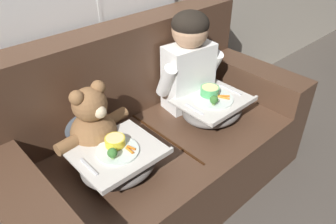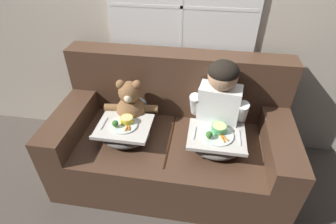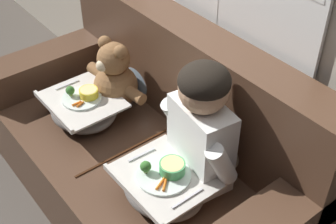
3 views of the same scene
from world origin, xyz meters
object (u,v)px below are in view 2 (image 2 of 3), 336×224
at_px(couch, 172,138).
at_px(throw_pillow_behind_child, 218,103).
at_px(teddy_bear, 131,106).
at_px(lap_tray_child, 216,141).
at_px(child_figure, 220,96).
at_px(lap_tray_teddy, 125,132).
at_px(throw_pillow_behind_teddy, 136,96).

relative_size(couch, throw_pillow_behind_child, 5.38).
relative_size(teddy_bear, lap_tray_child, 1.06).
xyz_separation_m(throw_pillow_behind_child, child_figure, (-0.00, -0.18, 0.19)).
relative_size(couch, lap_tray_teddy, 4.49).
height_order(throw_pillow_behind_teddy, child_figure, child_figure).
bearing_deg(child_figure, lap_tray_child, -89.93).
bearing_deg(throw_pillow_behind_child, throw_pillow_behind_teddy, 180.00).
bearing_deg(teddy_bear, throw_pillow_behind_teddy, 90.20).
bearing_deg(throw_pillow_behind_child, lap_tray_teddy, -151.14).
bearing_deg(teddy_bear, throw_pillow_behind_child, 14.37).
distance_m(lap_tray_child, lap_tray_teddy, 0.72).
relative_size(throw_pillow_behind_teddy, lap_tray_teddy, 0.77).
bearing_deg(couch, lap_tray_teddy, -153.81).
distance_m(throw_pillow_behind_child, throw_pillow_behind_teddy, 0.72).
xyz_separation_m(throw_pillow_behind_child, lap_tray_child, (0.00, -0.39, -0.08)).
xyz_separation_m(throw_pillow_behind_teddy, lap_tray_child, (0.72, -0.39, -0.08)).
xyz_separation_m(child_figure, teddy_bear, (-0.71, -0.00, -0.17)).
bearing_deg(throw_pillow_behind_teddy, child_figure, -14.01).
relative_size(couch, child_figure, 2.94).
xyz_separation_m(teddy_bear, lap_tray_child, (0.71, -0.21, -0.10)).
relative_size(throw_pillow_behind_child, teddy_bear, 0.77).
distance_m(throw_pillow_behind_child, lap_tray_child, 0.40).
distance_m(couch, throw_pillow_behind_teddy, 0.49).
height_order(couch, throw_pillow_behind_teddy, couch).
bearing_deg(lap_tray_teddy, throw_pillow_behind_teddy, 90.00).
distance_m(child_figure, lap_tray_teddy, 0.80).
xyz_separation_m(couch, teddy_bear, (-0.36, 0.04, 0.28)).
distance_m(couch, throw_pillow_behind_child, 0.49).
xyz_separation_m(couch, throw_pillow_behind_teddy, (-0.36, 0.22, 0.26)).
height_order(lap_tray_child, lap_tray_teddy, lap_tray_child).
bearing_deg(couch, lap_tray_child, -26.12).
relative_size(throw_pillow_behind_teddy, teddy_bear, 0.71).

